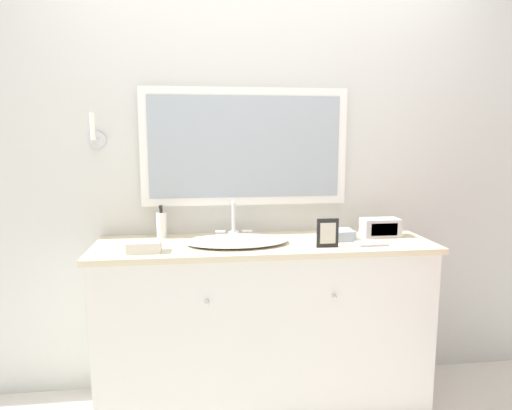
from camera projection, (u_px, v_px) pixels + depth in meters
name	position (u px, v px, depth m)	size (l,w,h in m)	color
wall_back	(257.00, 170.00, 2.65)	(8.00, 0.18, 2.55)	silver
vanity_counter	(264.00, 324.00, 2.49)	(1.78, 0.54, 0.92)	silver
sink_basin	(236.00, 240.00, 2.38)	(0.54, 0.36, 0.20)	white
soap_bottle	(162.00, 225.00, 2.51)	(0.05, 0.06, 0.18)	white
appliance_box	(380.00, 228.00, 2.55)	(0.21, 0.12, 0.10)	#BCBCC1
picture_frame	(328.00, 233.00, 2.29)	(0.11, 0.01, 0.15)	black
hand_towel_near_sink	(337.00, 235.00, 2.47)	(0.17, 0.13, 0.05)	#A8B7C6
hand_towel_far_corner	(144.00, 247.00, 2.20)	(0.16, 0.10, 0.05)	silver
metal_tray	(371.00, 244.00, 2.36)	(0.15, 0.10, 0.01)	#ADADB2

